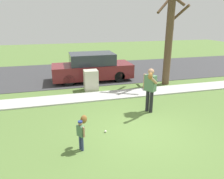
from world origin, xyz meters
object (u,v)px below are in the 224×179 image
at_px(utility_cabinet, 91,80).
at_px(person_child, 82,128).
at_px(street_tree_near, 170,29).
at_px(baseball, 105,131).
at_px(parked_suv_maroon, 92,67).
at_px(person_adult, 150,86).

bearing_deg(utility_cabinet, person_child, -102.30).
xyz_separation_m(person_child, street_tree_near, (5.45, 5.18, 2.43)).
xyz_separation_m(person_child, baseball, (0.84, 0.70, -0.60)).
distance_m(person_child, baseball, 1.25).
bearing_deg(parked_suv_maroon, utility_cabinet, 77.97).
relative_size(baseball, parked_suv_maroon, 0.02).
relative_size(person_child, parked_suv_maroon, 0.21).
xyz_separation_m(person_child, utility_cabinet, (1.13, 5.19, -0.11)).
bearing_deg(street_tree_near, person_child, -136.44).
distance_m(person_child, street_tree_near, 7.90).
bearing_deg(utility_cabinet, baseball, -93.66).
distance_m(person_adult, parked_suv_maroon, 5.41).
bearing_deg(utility_cabinet, person_adult, -62.06).
distance_m(person_adult, baseball, 2.58).
bearing_deg(person_adult, parked_suv_maroon, -108.70).
height_order(baseball, utility_cabinet, utility_cabinet).
xyz_separation_m(person_adult, parked_suv_maroon, (-1.37, 5.22, -0.30)).
height_order(person_adult, street_tree_near, street_tree_near).
xyz_separation_m(baseball, utility_cabinet, (0.29, 4.49, 0.50)).
relative_size(person_child, utility_cabinet, 0.90).
relative_size(person_adult, parked_suv_maroon, 0.38).
bearing_deg(parked_suv_maroon, baseball, 83.83).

